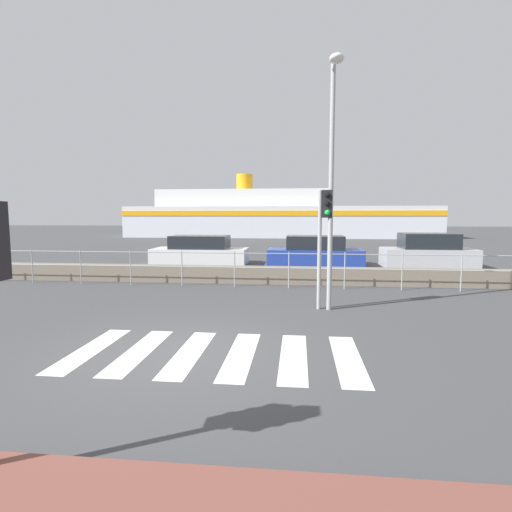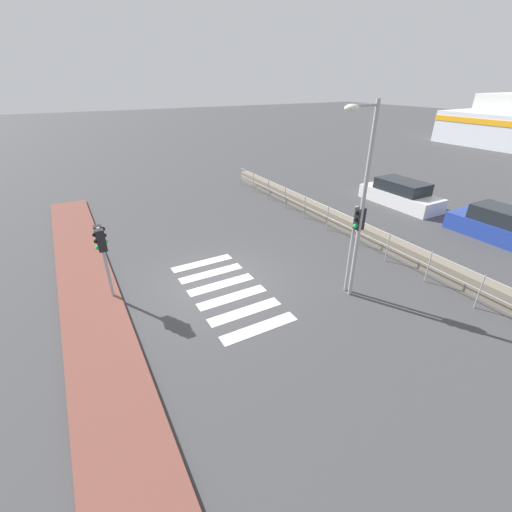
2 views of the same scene
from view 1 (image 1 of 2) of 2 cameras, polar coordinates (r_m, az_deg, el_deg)
The scene contains 10 objects.
ground_plane at distance 7.27m, azimuth -11.27°, elevation -13.38°, with size 160.00×160.00×0.00m, color #424244.
crosswalk at distance 7.11m, azimuth -5.89°, elevation -13.73°, with size 4.95×2.40×0.01m.
seawall at distance 14.13m, azimuth -2.50°, elevation -2.66°, with size 23.90×0.55×0.58m.
harbor_fence at distance 13.20m, azimuth -3.08°, elevation -1.11°, with size 21.55×0.04×1.19m.
traffic_light_far at distance 10.11m, azimuth 9.70°, elevation 4.74°, with size 0.34×0.32×3.00m.
streetlamp at distance 9.96m, azimuth 10.84°, elevation 13.41°, with size 0.32×1.15×5.97m.
ferry_boat at distance 44.89m, azimuth 2.39°, elevation 5.60°, with size 32.94×8.46×6.90m.
parked_car_white at distance 19.66m, azimuth -7.99°, elevation 0.59°, with size 4.59×1.82×1.39m.
parked_car_blue at distance 19.09m, azimuth 8.42°, elevation 0.45°, with size 4.45×1.72×1.41m.
parked_car_silver at distance 19.97m, azimuth 23.33°, elevation 0.44°, with size 4.04×1.82×1.55m.
Camera 1 is at (2.09, -6.55, 2.39)m, focal length 28.00 mm.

